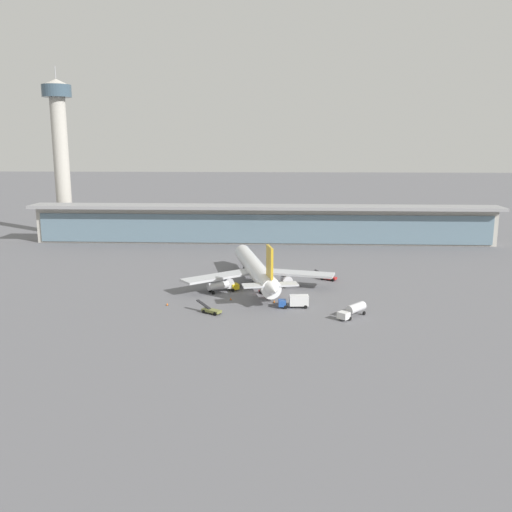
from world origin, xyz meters
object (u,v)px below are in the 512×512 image
service_truck_by_tail_blue (296,301)px  control_tower (60,145)px  service_truck_under_wing_olive (211,310)px  safety_cone_charlie (274,301)px  service_truck_near_nose_yellow (222,286)px  safety_cone_bravo (231,299)px  safety_cone_alpha (167,304)px  service_truck_on_taxiway_red (268,292)px  airliner_on_stand (256,269)px  service_truck_mid_apron_white (353,310)px  service_truck_at_far_stand_red (328,277)px

service_truck_by_tail_blue → control_tower: bearing=133.0°
service_truck_under_wing_olive → safety_cone_charlie: size_ratio=9.25×
service_truck_near_nose_yellow → safety_cone_charlie: bearing=-33.0°
safety_cone_charlie → service_truck_by_tail_blue: bearing=-37.6°
service_truck_under_wing_olive → safety_cone_bravo: size_ratio=9.25×
service_truck_under_wing_olive → safety_cone_alpha: size_ratio=9.25×
service_truck_under_wing_olive → safety_cone_alpha: (-11.62, 6.04, -0.49)m
service_truck_on_taxiway_red → airliner_on_stand: bearing=111.0°
service_truck_mid_apron_white → service_truck_on_taxiway_red: 26.99m
service_truck_by_tail_blue → safety_cone_bravo: 17.44m
control_tower → service_truck_near_nose_yellow: bearing=-49.5°
service_truck_at_far_stand_red → safety_cone_charlie: bearing=-122.5°
service_truck_mid_apron_white → service_truck_by_tail_blue: (-13.08, 6.60, -0.02)m
safety_cone_charlie → safety_cone_alpha: bearing=-171.7°
service_truck_under_wing_olive → safety_cone_alpha: service_truck_under_wing_olive is taller
service_truck_under_wing_olive → service_truck_mid_apron_white: size_ratio=0.82×
service_truck_near_nose_yellow → safety_cone_alpha: bearing=-132.8°
service_truck_near_nose_yellow → service_truck_mid_apron_white: (32.59, -19.93, 0.00)m
service_truck_at_far_stand_red → safety_cone_bravo: 34.44m
airliner_on_stand → service_truck_by_tail_blue: (10.76, -20.91, -2.97)m
service_truck_near_nose_yellow → service_truck_on_taxiway_red: bearing=-9.2°
service_truck_near_nose_yellow → service_truck_under_wing_olive: size_ratio=1.33×
service_truck_by_tail_blue → service_truck_on_taxiway_red: service_truck_by_tail_blue is taller
safety_cone_bravo → safety_cone_charlie: 11.23m
service_truck_near_nose_yellow → service_truck_under_wing_olive: bearing=-91.4°
service_truck_near_nose_yellow → safety_cone_bravo: (3.12, -7.52, -1.39)m
safety_cone_alpha → service_truck_at_far_stand_red: bearing=33.7°
service_truck_at_far_stand_red → control_tower: size_ratio=0.10×
service_truck_at_far_stand_red → safety_cone_bravo: bearing=-139.9°
service_truck_under_wing_olive → service_truck_at_far_stand_red: same height
service_truck_mid_apron_white → safety_cone_alpha: service_truck_mid_apron_white is taller
airliner_on_stand → safety_cone_charlie: size_ratio=78.70×
safety_cone_bravo → service_truck_near_nose_yellow: bearing=112.6°
service_truck_on_taxiway_red → safety_cone_charlie: bearing=-76.2°
safety_cone_alpha → service_truck_mid_apron_white: bearing=-8.7°
service_truck_by_tail_blue → service_truck_on_taxiway_red: bearing=122.0°
control_tower → safety_cone_alpha: 129.33m
airliner_on_stand → service_truck_under_wing_olive: 28.50m
airliner_on_stand → safety_cone_alpha: bearing=-135.3°
service_truck_near_nose_yellow → service_truck_by_tail_blue: 23.63m
airliner_on_stand → safety_cone_charlie: bearing=-72.0°
service_truck_near_nose_yellow → service_truck_mid_apron_white: 38.20m
service_truck_at_far_stand_red → safety_cone_alpha: (-41.56, -27.73, -0.49)m
service_truck_under_wing_olive → service_truck_on_taxiway_red: 21.42m
service_truck_by_tail_blue → service_truck_near_nose_yellow: bearing=145.7°
service_truck_near_nose_yellow → service_truck_at_far_stand_red: service_truck_near_nose_yellow is taller
airliner_on_stand → control_tower: size_ratio=0.79×
airliner_on_stand → safety_cone_alpha: (-20.85, -20.64, -4.35)m
service_truck_on_taxiway_red → control_tower: bearing=134.1°
control_tower → safety_cone_charlie: 141.80m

